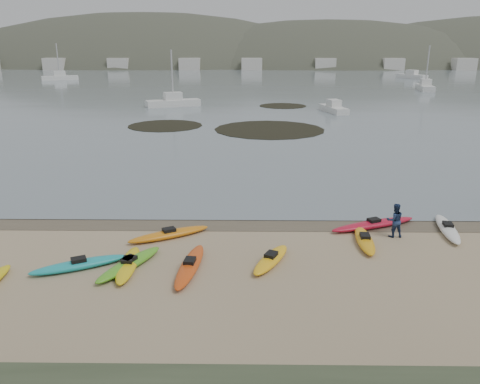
{
  "coord_description": "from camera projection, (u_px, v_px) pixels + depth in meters",
  "views": [
    {
      "loc": [
        0.29,
        -21.68,
        8.34
      ],
      "look_at": [
        0.0,
        0.0,
        1.5
      ],
      "focal_mm": 35.0,
      "sensor_mm": 36.0,
      "label": 1
    }
  ],
  "objects": [
    {
      "name": "water",
      "position": [
        246.0,
        58.0,
        309.27
      ],
      "size": [
        1200.0,
        1200.0,
        0.0
      ],
      "primitive_type": "plane",
      "color": "slate",
      "rests_on": "ground"
    },
    {
      "name": "wet_sand",
      "position": [
        240.0,
        223.0,
        22.9
      ],
      "size": [
        60.0,
        60.0,
        0.0
      ],
      "primitive_type": "plane",
      "color": "brown",
      "rests_on": "ground"
    },
    {
      "name": "kelp_mats",
      "position": [
        246.0,
        123.0,
        52.07
      ],
      "size": [
        21.22,
        28.33,
        0.04
      ],
      "color": "black",
      "rests_on": "water"
    },
    {
      "name": "far_hills",
      "position": [
        332.0,
        101.0,
        212.45
      ],
      "size": [
        550.0,
        135.0,
        80.0
      ],
      "color": "#384235",
      "rests_on": "ground"
    },
    {
      "name": "moored_boats",
      "position": [
        272.0,
        84.0,
        96.5
      ],
      "size": [
        96.4,
        71.13,
        1.19
      ],
      "color": "silver",
      "rests_on": "ground"
    },
    {
      "name": "kayaks",
      "position": [
        226.0,
        251.0,
        19.4
      ],
      "size": [
        19.9,
        9.75,
        0.34
      ],
      "color": "#EAA213",
      "rests_on": "ground"
    },
    {
      "name": "ground",
      "position": [
        240.0,
        221.0,
        23.19
      ],
      "size": [
        600.0,
        600.0,
        0.0
      ],
      "primitive_type": "plane",
      "color": "tan",
      "rests_on": "ground"
    },
    {
      "name": "person_east",
      "position": [
        395.0,
        220.0,
        21.06
      ],
      "size": [
        0.8,
        0.64,
        1.58
      ],
      "primitive_type": "imported",
      "rotation": [
        0.0,
        0.0,
        3.2
      ],
      "color": "navy",
      "rests_on": "ground"
    },
    {
      "name": "far_town",
      "position": [
        263.0,
        64.0,
        160.79
      ],
      "size": [
        199.0,
        5.0,
        4.0
      ],
      "color": "beige",
      "rests_on": "ground"
    }
  ]
}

